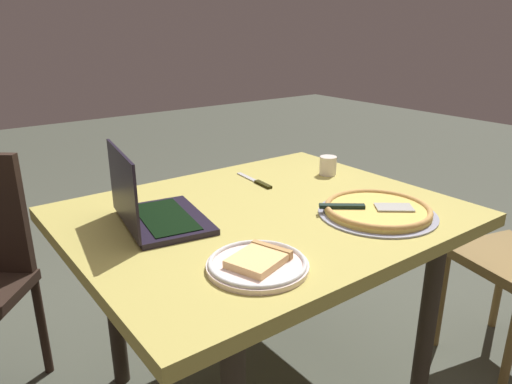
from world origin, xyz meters
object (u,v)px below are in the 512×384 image
(pizza_tray, at_px, (377,210))
(table_knife, at_px, (257,182))
(dining_table, at_px, (264,233))
(pizza_plate, at_px, (258,263))
(laptop, at_px, (151,209))
(drink_cup, at_px, (328,165))

(pizza_tray, bearing_deg, table_knife, -77.45)
(dining_table, xyz_separation_m, table_knife, (-0.16, -0.25, 0.09))
(dining_table, bearing_deg, pizza_plate, 50.01)
(pizza_plate, relative_size, table_knife, 1.12)
(dining_table, bearing_deg, laptop, -17.58)
(pizza_plate, height_order, pizza_tray, pizza_plate)
(laptop, xyz_separation_m, pizza_plate, (-0.09, 0.41, -0.04))
(pizza_plate, relative_size, pizza_tray, 0.69)
(table_knife, bearing_deg, drink_cup, 163.47)
(laptop, relative_size, pizza_plate, 1.39)
(pizza_plate, height_order, drink_cup, drink_cup)
(laptop, bearing_deg, drink_cup, -176.39)
(pizza_tray, xyz_separation_m, drink_cup, (-0.19, -0.41, 0.02))
(table_knife, height_order, drink_cup, drink_cup)
(pizza_plate, xyz_separation_m, drink_cup, (-0.71, -0.46, 0.03))
(laptop, bearing_deg, table_knife, -164.69)
(dining_table, height_order, table_knife, table_knife)
(dining_table, bearing_deg, drink_cup, -160.57)
(dining_table, height_order, pizza_tray, pizza_tray)
(laptop, distance_m, drink_cup, 0.81)
(laptop, height_order, pizza_tray, laptop)
(laptop, distance_m, table_knife, 0.53)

